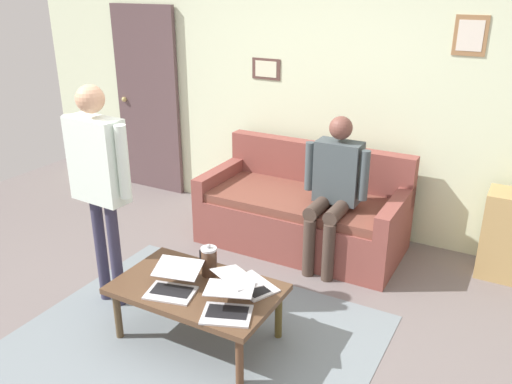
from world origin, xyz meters
TOP-DOWN VIEW (x-y plane):
  - ground_plane at (0.00, 0.00)m, footprint 7.68×7.68m
  - area_rug at (0.02, 0.09)m, footprint 2.35×2.00m
  - back_wall at (-0.00, -2.20)m, footprint 7.04×0.11m
  - interior_door at (2.10, -2.11)m, footprint 0.82×0.09m
  - couch at (-0.03, -1.64)m, footprint 1.80×0.87m
  - coffee_table at (0.02, -0.01)m, footprint 1.10×0.66m
  - laptop_left at (0.13, 0.09)m, footprint 0.38×0.41m
  - laptop_center at (-0.28, -0.15)m, footprint 0.44×0.45m
  - laptop_right at (-0.31, 0.13)m, footprint 0.40×0.42m
  - french_press at (0.03, -0.18)m, footprint 0.13×0.11m
  - side_shelf at (-1.73, -1.90)m, footprint 0.42×0.32m
  - person_standing at (0.85, -0.06)m, footprint 0.58×0.21m
  - person_seated at (-0.39, -1.42)m, footprint 0.55×0.51m

SIDE VIEW (x-z plane):
  - ground_plane at x=0.00m, z-range 0.00..0.00m
  - area_rug at x=0.02m, z-range 0.00..0.01m
  - couch at x=-0.03m, z-range -0.13..0.75m
  - coffee_table at x=0.02m, z-range 0.16..0.56m
  - side_shelf at x=-1.73m, z-range 0.00..0.73m
  - laptop_left at x=0.13m, z-range 0.38..0.52m
  - laptop_center at x=-0.28m, z-range 0.38..0.52m
  - laptop_right at x=-0.31m, z-range 0.38..0.52m
  - french_press at x=0.03m, z-range 0.39..0.63m
  - person_seated at x=-0.39m, z-range 0.09..1.37m
  - interior_door at x=2.10m, z-range 0.00..2.05m
  - person_standing at x=0.85m, z-range 0.23..1.89m
  - back_wall at x=0.00m, z-range 0.00..2.70m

